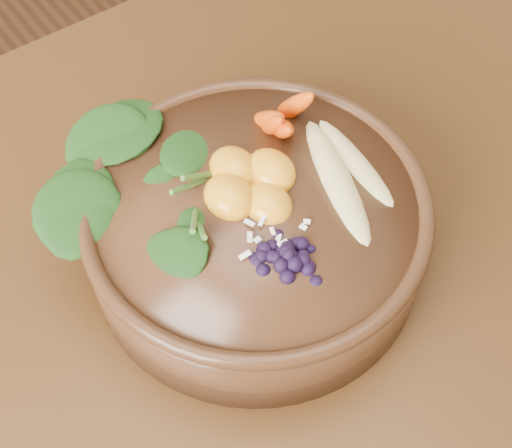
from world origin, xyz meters
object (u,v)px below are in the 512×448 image
Objects in this scene: blueberry_pile at (289,245)px; carrot_cluster at (279,88)px; banana_halves at (348,160)px; stoneware_bowl at (256,230)px; dining_table at (218,381)px; kale_heap at (178,149)px; mandarin_cluster at (250,174)px.

carrot_cluster is at bearing 55.99° from blueberry_pile.
stoneware_bowl is at bearing -177.26° from banana_halves.
dining_table is 8.07× the size of kale_heap.
dining_table is 19.18× the size of carrot_cluster.
stoneware_bowl is at bearing 78.40° from blueberry_pile.
kale_heap is 1.21× the size of banana_halves.
banana_halves is at bearing 24.02° from blueberry_pile.
dining_table is 0.21m from blueberry_pile.
kale_heap is at bearing 112.41° from stoneware_bowl.
dining_table is 9.75× the size of banana_halves.
stoneware_bowl is 1.53× the size of kale_heap.
stoneware_bowl is at bearing -110.80° from mandarin_cluster.
dining_table is 0.16m from stoneware_bowl.
carrot_cluster is 0.09m from mandarin_cluster.
carrot_cluster is 0.60× the size of blueberry_pile.
mandarin_cluster is at bearing 69.20° from stoneware_bowl.
dining_table is at bearing -113.16° from kale_heap.
blueberry_pile is (0.07, -0.01, 0.20)m from dining_table.
carrot_cluster is (0.10, -0.01, 0.02)m from kale_heap.
carrot_cluster reaches higher than kale_heap.
mandarin_cluster is at bearing 170.25° from banana_halves.
kale_heap is 0.15m from banana_halves.
banana_halves is 1.71× the size of mandarin_cluster.
dining_table is at bearing -154.91° from banana_halves.
dining_table is at bearing -129.06° from carrot_cluster.
carrot_cluster reaches higher than stoneware_bowl.
carrot_cluster is at bearing -3.95° from kale_heap.
banana_halves reaches higher than stoneware_bowl.
carrot_cluster is (0.07, 0.07, 0.08)m from stoneware_bowl.
kale_heap is (0.05, 0.12, 0.20)m from dining_table.
kale_heap is 0.07m from mandarin_cluster.
blueberry_pile is (-0.09, -0.13, -0.02)m from carrot_cluster.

